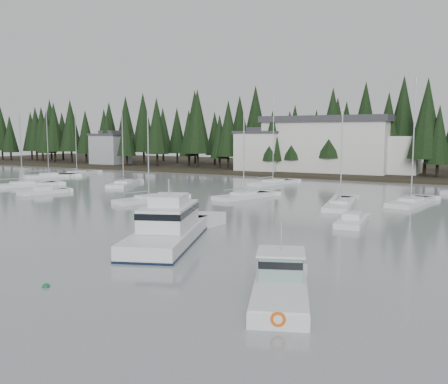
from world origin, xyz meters
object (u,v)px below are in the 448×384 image
(harbor_inn, at_px, (338,145))
(sailboat_8, at_px, (124,185))
(sailboat_11, at_px, (23,186))
(house_far_west, at_px, (111,148))
(sailboat_9, at_px, (273,184))
(house_west, at_px, (261,150))
(cabin_cruiser_center, at_px, (168,232))
(sailboat_12, at_px, (77,175))
(runabout_1, at_px, (352,222))
(runabout_0, at_px, (43,193))
(sailboat_2, at_px, (49,177))
(sailboat_3, at_px, (244,198))
(sailboat_7, at_px, (340,206))
(sailboat_0, at_px, (149,201))
(sailboat_6, at_px, (411,203))
(lobster_boat_teal, at_px, (280,289))

(harbor_inn, distance_m, sailboat_8, 43.84)
(sailboat_8, xyz_separation_m, sailboat_11, (-12.34, -8.66, -0.01))
(house_far_west, distance_m, harbor_inn, 57.07)
(sailboat_8, height_order, sailboat_9, sailboat_9)
(house_west, relative_size, harbor_inn, 0.32)
(cabin_cruiser_center, distance_m, sailboat_12, 65.38)
(harbor_inn, distance_m, runabout_1, 55.85)
(house_west, bearing_deg, runabout_0, -102.24)
(harbor_inn, relative_size, sailboat_8, 2.39)
(sailboat_2, height_order, sailboat_11, sailboat_2)
(sailboat_3, bearing_deg, sailboat_7, -77.75)
(house_far_west, relative_size, sailboat_7, 0.75)
(sailboat_7, height_order, sailboat_9, sailboat_9)
(runabout_1, bearing_deg, sailboat_9, 29.25)
(house_west, distance_m, runabout_0, 48.38)
(house_west, bearing_deg, sailboat_8, -102.92)
(house_far_west, bearing_deg, sailboat_9, -23.13)
(sailboat_2, xyz_separation_m, sailboat_8, (21.73, -4.77, -0.00))
(house_west, height_order, sailboat_9, sailboat_9)
(runabout_0, distance_m, runabout_1, 42.13)
(cabin_cruiser_center, xyz_separation_m, sailboat_0, (-15.01, 17.33, -0.75))
(sailboat_3, bearing_deg, sailboat_0, 150.54)
(sailboat_12, bearing_deg, runabout_0, -155.16)
(sailboat_2, xyz_separation_m, sailboat_9, (41.29, 7.91, 0.02))
(house_west, xyz_separation_m, sailboat_0, (6.91, -46.38, -4.60))
(sailboat_2, bearing_deg, sailboat_6, -67.50)
(lobster_boat_teal, distance_m, runabout_1, 21.94)
(house_far_west, relative_size, sailboat_2, 0.66)
(harbor_inn, distance_m, sailboat_0, 50.70)
(house_far_west, distance_m, sailboat_8, 49.67)
(sailboat_7, xyz_separation_m, sailboat_8, (-35.56, 5.65, 0.01))
(cabin_cruiser_center, height_order, runabout_1, cabin_cruiser_center)
(sailboat_7, distance_m, runabout_1, 11.05)
(sailboat_6, height_order, sailboat_9, sailboat_6)
(sailboat_3, distance_m, sailboat_12, 46.96)
(sailboat_11, relative_size, sailboat_12, 0.88)
(harbor_inn, bearing_deg, house_west, -167.48)
(cabin_cruiser_center, bearing_deg, house_west, -1.97)
(house_west, xyz_separation_m, sailboat_11, (-20.06, -42.34, -4.60))
(sailboat_7, xyz_separation_m, runabout_1, (4.00, -10.30, 0.08))
(house_west, height_order, runabout_1, house_west)
(sailboat_11, distance_m, sailboat_12, 21.68)
(harbor_inn, relative_size, runabout_1, 4.51)
(cabin_cruiser_center, distance_m, sailboat_8, 42.20)
(house_west, relative_size, sailboat_8, 0.77)
(cabin_cruiser_center, relative_size, sailboat_7, 1.15)
(harbor_inn, distance_m, sailboat_12, 51.25)
(house_west, xyz_separation_m, harbor_inn, (15.04, 3.34, 1.12))
(sailboat_6, bearing_deg, sailboat_2, 95.19)
(sailboat_0, bearing_deg, sailboat_7, -56.62)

